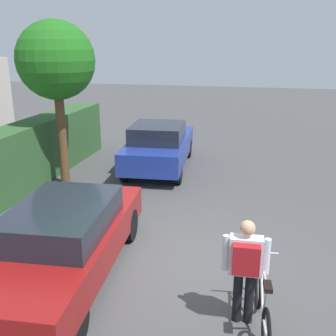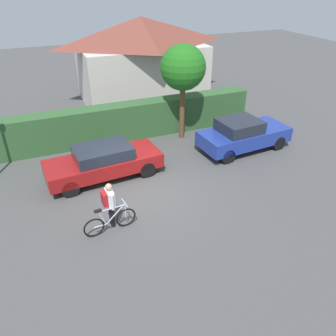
{
  "view_description": "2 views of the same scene",
  "coord_description": "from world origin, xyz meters",
  "px_view_note": "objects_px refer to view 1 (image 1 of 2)",
  "views": [
    {
      "loc": [
        -6.36,
        -1.41,
        3.81
      ],
      "look_at": [
        1.48,
        0.42,
        1.27
      ],
      "focal_mm": 42.85,
      "sensor_mm": 36.0,
      "label": 1
    },
    {
      "loc": [
        -2.97,
        -9.77,
        7.06
      ],
      "look_at": [
        1.02,
        -0.03,
        0.84
      ],
      "focal_mm": 36.05,
      "sensor_mm": 36.0,
      "label": 2
    }
  ],
  "objects_px": {
    "parked_car_near": "(64,240)",
    "person_rider": "(245,264)",
    "parked_car_far": "(159,146)",
    "tree_kerbside": "(56,62)",
    "bicycle": "(262,306)"
  },
  "relations": [
    {
      "from": "person_rider",
      "to": "tree_kerbside",
      "type": "bearing_deg",
      "value": 47.14
    },
    {
      "from": "parked_car_near",
      "to": "tree_kerbside",
      "type": "relative_size",
      "value": 1.03
    },
    {
      "from": "tree_kerbside",
      "to": "parked_car_near",
      "type": "bearing_deg",
      "value": -152.92
    },
    {
      "from": "parked_car_near",
      "to": "person_rider",
      "type": "bearing_deg",
      "value": -99.27
    },
    {
      "from": "person_rider",
      "to": "tree_kerbside",
      "type": "height_order",
      "value": "tree_kerbside"
    },
    {
      "from": "tree_kerbside",
      "to": "bicycle",
      "type": "bearing_deg",
      "value": -131.93
    },
    {
      "from": "parked_car_far",
      "to": "bicycle",
      "type": "relative_size",
      "value": 2.49
    },
    {
      "from": "parked_car_near",
      "to": "parked_car_far",
      "type": "height_order",
      "value": "parked_car_far"
    },
    {
      "from": "parked_car_near",
      "to": "person_rider",
      "type": "distance_m",
      "value": 2.99
    },
    {
      "from": "parked_car_far",
      "to": "bicycle",
      "type": "xyz_separation_m",
      "value": [
        -6.84,
        -3.2,
        -0.37
      ]
    },
    {
      "from": "parked_car_near",
      "to": "parked_car_far",
      "type": "relative_size",
      "value": 1.07
    },
    {
      "from": "person_rider",
      "to": "parked_car_far",
      "type": "bearing_deg",
      "value": 23.52
    },
    {
      "from": "bicycle",
      "to": "person_rider",
      "type": "bearing_deg",
      "value": 72.79
    },
    {
      "from": "person_rider",
      "to": "bicycle",
      "type": "bearing_deg",
      "value": -107.21
    },
    {
      "from": "parked_car_far",
      "to": "person_rider",
      "type": "xyz_separation_m",
      "value": [
        -6.76,
        -2.94,
        0.19
      ]
    }
  ]
}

